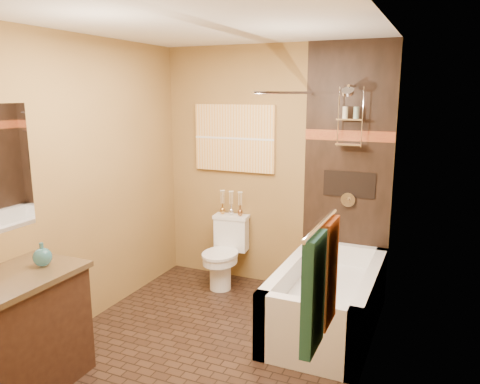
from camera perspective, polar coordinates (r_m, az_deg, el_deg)
The scene contains 22 objects.
floor at distance 3.98m, azimuth -4.12°, elevation -18.55°, with size 3.00×3.00×0.00m, color black.
wall_left at distance 4.20m, azimuth -19.00°, elevation 0.79°, with size 0.02×3.00×2.50m, color olive.
wall_right at distance 3.14m, azimuth 15.29°, elevation -2.63°, with size 0.02×3.00×2.50m, color olive.
wall_back at distance 4.86m, azimuth 3.96°, elevation 2.87°, with size 2.40×0.02×2.50m, color olive.
wall_front at distance 2.35m, azimuth -22.10°, elevation -8.05°, with size 2.40×0.02×2.50m, color olive.
ceiling at distance 3.46m, azimuth -4.78°, elevation 19.94°, with size 3.00×3.00×0.00m, color silver.
alcove_tile_back at distance 4.65m, azimuth 12.93°, elevation 2.17°, with size 0.85×0.01×2.50m, color black.
alcove_tile_right at distance 3.87m, azimuth 16.82°, elevation 0.00°, with size 0.01×1.50×2.50m, color black.
mosaic_band_back at distance 4.59m, azimuth 13.12°, elevation 6.70°, with size 0.85×0.01×0.10m, color maroon.
mosaic_band_right at distance 3.81m, azimuth 17.01°, elevation 5.46°, with size 0.01×1.50×0.10m, color maroon.
alcove_niche at distance 4.65m, azimuth 13.16°, elevation 0.92°, with size 0.50×0.01×0.25m, color black.
shower_fixtures at distance 4.48m, azimuth 13.22°, elevation 7.17°, with size 0.24×0.33×1.16m.
curtain_rod at distance 3.96m, azimuth 5.90°, elevation 11.95°, with size 0.03×0.03×1.55m, color silver.
towel_bar at distance 2.10m, azimuth 9.83°, elevation -3.95°, with size 0.02×0.02×0.55m, color silver.
towel_teal at distance 2.07m, azimuth 8.93°, elevation -12.11°, with size 0.05×0.22×0.52m, color #1B4E5B.
towel_rust at distance 2.30m, azimuth 10.63°, elevation -9.61°, with size 0.05×0.22×0.52m, color brown.
sunset_painting at distance 4.96m, azimuth -0.69°, elevation 6.57°, with size 0.90×0.04×0.70m, color gold.
bathtub at distance 4.25m, azimuth 10.63°, elevation -13.23°, with size 0.80×1.50×0.55m.
toilet at distance 4.99m, azimuth -1.85°, elevation -7.30°, with size 0.39×0.57×0.73m.
vanity at distance 3.62m, azimuth -25.81°, elevation -15.48°, with size 0.58×0.95×0.84m.
teal_bottle at distance 3.55m, azimuth -22.97°, elevation -7.03°, with size 0.13×0.13×0.21m, color #2A707E, non-canonical shape.
bud_vases at distance 4.99m, azimuth -1.08°, elevation -1.27°, with size 0.26×0.06×0.26m.
Camera 1 is at (1.63, -3.01, 2.02)m, focal length 35.00 mm.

